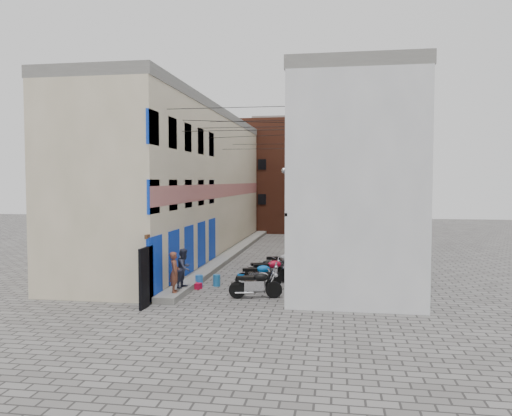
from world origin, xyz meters
The scene contains 21 objects.
ground centered at (0.00, 0.00, 0.00)m, with size 90.00×90.00×0.00m, color #5B5855.
plinth centered at (-2.05, 13.00, 0.12)m, with size 0.90×26.00×0.25m, color slate.
building_left centered at (-4.98, 12.95, 4.50)m, with size 5.10×27.00×9.00m.
building_right centered at (5.00, 13.00, 4.51)m, with size 5.94×26.00×9.00m.
building_far_brick_left centered at (-2.00, 28.00, 5.00)m, with size 6.00×6.00×10.00m, color brown.
building_far_brick_right centered at (3.00, 30.00, 4.00)m, with size 5.00×6.00×8.00m, color brown.
building_far_concrete centered at (0.00, 34.00, 5.50)m, with size 8.00×5.00×11.00m, color slate.
far_shopfront centered at (0.00, 25.20, 1.20)m, with size 2.00×0.30×2.40m, color black.
overhead_wires centered at (0.00, 7.64, 7.12)m, with size 5.80×13.02×1.32m.
motorcycle_a centered at (1.20, 1.55, 0.61)m, with size 0.66×2.10×1.22m, color black, non-canonical shape.
motorcycle_b centered at (1.13, 2.59, 0.50)m, with size 0.55×1.73×1.00m, color silver, non-canonical shape.
motorcycle_c centered at (1.01, 3.56, 0.58)m, with size 0.64×2.02×1.17m, color blue, non-canonical shape.
motorcycle_d centered at (1.37, 4.48, 0.62)m, with size 0.68×2.14×1.24m, color red, non-canonical shape.
motorcycle_e centered at (0.99, 5.42, 0.54)m, with size 0.59×1.86×1.08m, color black, non-canonical shape.
motorcycle_f centered at (1.68, 6.59, 0.62)m, with size 0.68×2.15×1.24m, color #A9A9AE, non-canonical shape.
motorcycle_g centered at (1.82, 7.33, 0.55)m, with size 0.60×1.89×1.09m, color black, non-canonical shape.
person_a centered at (-1.91, 1.00, 1.04)m, with size 0.58×0.38×1.59m, color brown.
person_b centered at (-1.81, 1.92, 1.05)m, with size 0.78×0.60×1.59m, color #2D3144.
water_jug_near centered at (-1.55, 3.24, 0.26)m, with size 0.33×0.33×0.51m, color blue.
water_jug_far centered at (-0.83, 3.50, 0.25)m, with size 0.32×0.32×0.50m, color #226CAB.
red_crate centered at (-1.55, 2.81, 0.12)m, with size 0.40×0.30×0.25m, color red.
Camera 1 is at (4.27, -17.52, 4.61)m, focal length 35.00 mm.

